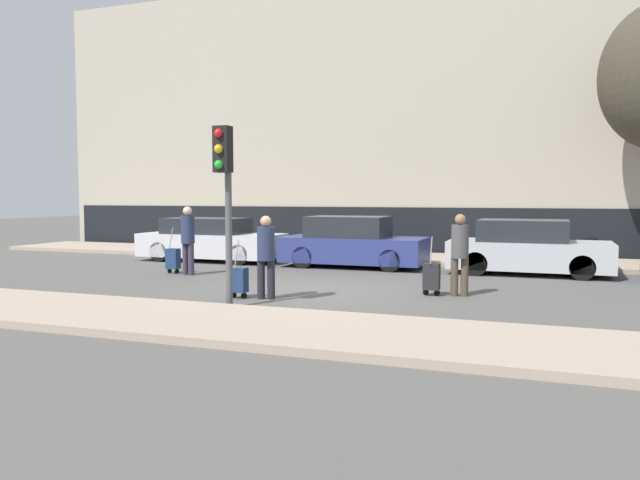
{
  "coord_description": "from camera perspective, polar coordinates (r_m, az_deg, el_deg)",
  "views": [
    {
      "loc": [
        4.82,
        -12.02,
        2.0
      ],
      "look_at": [
        -0.33,
        1.8,
        0.95
      ],
      "focal_mm": 35.0,
      "sensor_mm": 36.0,
      "label": 1
    }
  ],
  "objects": [
    {
      "name": "parked_car_2",
      "position": [
        16.78,
        18.42,
        -0.75
      ],
      "size": [
        3.98,
        1.85,
        1.39
      ],
      "color": "#B7BABF",
      "rests_on": "ground_plane"
    },
    {
      "name": "pedestrian_left",
      "position": [
        16.05,
        -11.99,
        0.35
      ],
      "size": [
        0.34,
        0.34,
        1.73
      ],
      "rotation": [
        0.0,
        0.0,
        -0.24
      ],
      "color": "#383347",
      "rests_on": "ground_plane"
    },
    {
      "name": "parked_car_1",
      "position": [
        17.5,
        2.98,
        -0.32
      ],
      "size": [
        3.98,
        1.72,
        1.42
      ],
      "color": "navy",
      "rests_on": "ground_plane"
    },
    {
      "name": "trolley_center",
      "position": [
        12.28,
        -7.45,
        -3.66
      ],
      "size": [
        0.34,
        0.29,
        1.14
      ],
      "color": "navy",
      "rests_on": "ground_plane"
    },
    {
      "name": "trolley_right",
      "position": [
        12.69,
        10.16,
        -3.32
      ],
      "size": [
        0.34,
        0.29,
        1.19
      ],
      "color": "#262628",
      "rests_on": "ground_plane"
    },
    {
      "name": "parked_bicycle",
      "position": [
        19.09,
        22.01,
        -0.76
      ],
      "size": [
        1.77,
        0.06,
        0.96
      ],
      "color": "black",
      "rests_on": "sidewalk_far"
    },
    {
      "name": "sidewalk_far",
      "position": [
        19.72,
        6.19,
        -1.6
      ],
      "size": [
        28.0,
        3.0,
        0.12
      ],
      "color": "tan",
      "rests_on": "ground_plane"
    },
    {
      "name": "parked_car_0",
      "position": [
        19.44,
        -9.98,
        -0.05
      ],
      "size": [
        4.39,
        1.74,
        1.32
      ],
      "color": "silver",
      "rests_on": "ground_plane"
    },
    {
      "name": "building_facade",
      "position": [
        23.07,
        8.38,
        11.01
      ],
      "size": [
        28.0,
        2.38,
        9.64
      ],
      "color": "#B7AD99",
      "rests_on": "ground_plane"
    },
    {
      "name": "sidewalk_near",
      "position": [
        9.77,
        -9.68,
        -7.44
      ],
      "size": [
        28.0,
        2.5,
        0.12
      ],
      "color": "tan",
      "rests_on": "ground_plane"
    },
    {
      "name": "pedestrian_right",
      "position": [
        12.68,
        12.67,
        -0.88
      ],
      "size": [
        0.34,
        0.34,
        1.64
      ],
      "rotation": [
        0.0,
        0.0,
        0.26
      ],
      "color": "#4C4233",
      "rests_on": "ground_plane"
    },
    {
      "name": "traffic_light",
      "position": [
        11.05,
        -8.69,
        5.57
      ],
      "size": [
        0.28,
        0.47,
        3.2
      ],
      "color": "#515154",
      "rests_on": "ground_plane"
    },
    {
      "name": "trolley_left",
      "position": [
        16.5,
        -13.29,
        -1.68
      ],
      "size": [
        0.34,
        0.29,
        1.18
      ],
      "color": "navy",
      "rests_on": "ground_plane"
    },
    {
      "name": "pedestrian_center",
      "position": [
        12.07,
        -4.97,
        -1.12
      ],
      "size": [
        0.35,
        0.34,
        1.61
      ],
      "rotation": [
        0.0,
        0.0,
        0.2
      ],
      "color": "#23232D",
      "rests_on": "ground_plane"
    },
    {
      "name": "ground_plane",
      "position": [
        13.11,
        -1.4,
        -4.71
      ],
      "size": [
        80.0,
        80.0,
        0.0
      ],
      "primitive_type": "plane",
      "color": "#565451"
    }
  ]
}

